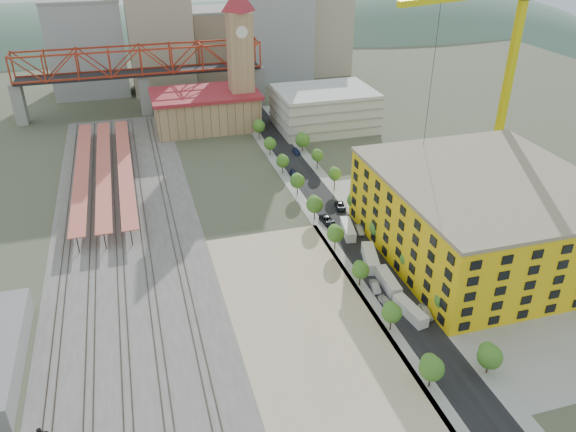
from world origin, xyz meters
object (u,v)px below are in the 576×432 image
object	(u,v)px
construction_building	(483,216)
site_trailer_a	(410,311)
site_trailer_b	(388,282)
site_trailer_d	(348,229)
car_0	(386,302)
site_trailer_c	(370,258)
clock_tower	(240,46)
tower_crane	(504,53)

from	to	relation	value
construction_building	site_trailer_a	size ratio (longest dim) A/B	5.68
site_trailer_b	site_trailer_d	size ratio (longest dim) A/B	1.03
construction_building	site_trailer_d	world-z (taller)	construction_building
car_0	site_trailer_c	bearing A→B (deg)	72.84
clock_tower	construction_building	world-z (taller)	clock_tower
construction_building	site_trailer_b	distance (m)	28.18
construction_building	tower_crane	bearing A→B (deg)	55.83
clock_tower	site_trailer_b	distance (m)	110.94
construction_building	car_0	size ratio (longest dim) A/B	12.28
tower_crane	site_trailer_d	size ratio (longest dim) A/B	6.77
site_trailer_b	site_trailer_d	distance (m)	22.94
site_trailer_d	car_0	xyz separation A→B (m)	(-3.00, -28.38, -0.54)
site_trailer_b	car_0	bearing A→B (deg)	-115.49
clock_tower	site_trailer_c	size ratio (longest dim) A/B	5.16
construction_building	site_trailer_a	xyz separation A→B (m)	(-26.00, -17.26, -8.19)
clock_tower	site_trailer_a	distance (m)	120.70
car_0	site_trailer_b	bearing A→B (deg)	55.49
site_trailer_a	site_trailer_d	xyz separation A→B (m)	(0.00, 32.99, 0.03)
clock_tower	construction_building	size ratio (longest dim) A/B	1.03
construction_building	site_trailer_b	size ratio (longest dim) A/B	5.41
site_trailer_a	site_trailer_b	xyz separation A→B (m)	(0.00, 10.05, 0.06)
clock_tower	car_0	xyz separation A→B (m)	(5.00, -112.65, -27.99)
clock_tower	construction_building	distance (m)	107.36
site_trailer_a	site_trailer_d	distance (m)	32.99
tower_crane	site_trailer_a	bearing A→B (deg)	-134.51
site_trailer_a	site_trailer_d	size ratio (longest dim) A/B	0.98
site_trailer_c	car_0	world-z (taller)	site_trailer_c
clock_tower	site_trailer_d	bearing A→B (deg)	-84.58
site_trailer_a	car_0	size ratio (longest dim) A/B	2.16
clock_tower	site_trailer_d	size ratio (longest dim) A/B	5.71
clock_tower	site_trailer_d	world-z (taller)	clock_tower
tower_crane	site_trailer_b	size ratio (longest dim) A/B	6.59
site_trailer_a	site_trailer_b	world-z (taller)	site_trailer_b
construction_building	site_trailer_a	bearing A→B (deg)	-146.42
site_trailer_c	clock_tower	bearing A→B (deg)	108.78
construction_building	car_0	xyz separation A→B (m)	(-29.00, -12.65, -8.71)
construction_building	site_trailer_b	world-z (taller)	construction_building
site_trailer_a	site_trailer_c	distance (m)	19.34
site_trailer_d	clock_tower	bearing A→B (deg)	106.12
site_trailer_c	construction_building	bearing A→B (deg)	9.54
tower_crane	site_trailer_d	bearing A→B (deg)	-163.17
construction_building	tower_crane	world-z (taller)	tower_crane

